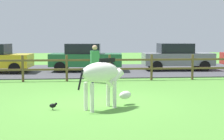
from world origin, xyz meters
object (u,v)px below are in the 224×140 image
object	(u,v)px
zebra	(103,76)
parked_car_green	(85,57)
parked_car_grey	(177,56)
visitor_near_fence	(95,62)
crow_on_grass	(53,105)

from	to	relation	value
zebra	parked_car_green	world-z (taller)	parked_car_green
parked_car_grey	parked_car_green	bearing A→B (deg)	-178.61
zebra	visitor_near_fence	xyz separation A→B (m)	(-0.00, 5.16, -0.02)
crow_on_grass	parked_car_green	world-z (taller)	parked_car_green
crow_on_grass	visitor_near_fence	world-z (taller)	visitor_near_fence
zebra	parked_car_grey	world-z (taller)	parked_car_grey
parked_car_green	parked_car_grey	xyz separation A→B (m)	(5.33, 0.13, 0.00)
parked_car_green	visitor_near_fence	distance (m)	4.36
zebra	crow_on_grass	bearing A→B (deg)	-178.55
parked_car_grey	visitor_near_fence	bearing A→B (deg)	-138.03
zebra	parked_car_grey	distance (m)	10.84
zebra	parked_car_green	xyz separation A→B (m)	(-0.36, 9.50, -0.08)
crow_on_grass	visitor_near_fence	distance (m)	5.43
zebra	parked_car_grey	xyz separation A→B (m)	(4.97, 9.63, -0.08)
parked_car_grey	visitor_near_fence	xyz separation A→B (m)	(-4.97, -4.47, 0.06)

